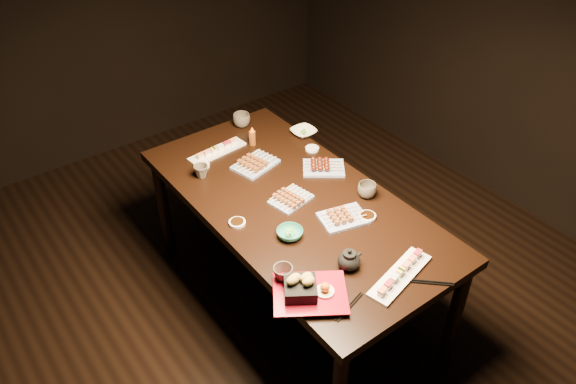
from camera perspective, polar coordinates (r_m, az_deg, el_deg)
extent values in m
plane|color=black|center=(3.26, 1.52, -14.76)|extent=(5.00, 5.00, 0.00)
cube|color=black|center=(3.19, 0.54, -6.09)|extent=(1.34, 1.97, 0.75)
imported|color=#29806A|center=(2.71, 0.18, -4.23)|extent=(0.18, 0.18, 0.04)
imported|color=#FAF6CD|center=(3.47, 1.59, 6.11)|extent=(0.15, 0.15, 0.04)
imported|color=#494138|center=(2.48, -0.51, -8.37)|extent=(0.10, 0.10, 0.08)
imported|color=#494138|center=(2.97, 8.03, 0.18)|extent=(0.13, 0.13, 0.08)
imported|color=#494138|center=(3.12, -8.82, 2.10)|extent=(0.08, 0.08, 0.07)
imported|color=#494138|center=(3.56, -4.74, 7.29)|extent=(0.12, 0.12, 0.09)
cylinder|color=#6E340E|center=(3.36, -3.65, 5.72)|extent=(0.05, 0.05, 0.12)
cylinder|color=white|center=(2.80, -5.18, -3.12)|extent=(0.09, 0.09, 0.01)
cylinder|color=white|center=(3.34, 2.47, 4.43)|extent=(0.09, 0.09, 0.01)
cylinder|color=white|center=(2.86, 8.07, -2.45)|extent=(0.11, 0.11, 0.02)
cylinder|color=white|center=(3.22, -8.74, 2.69)|extent=(0.09, 0.09, 0.02)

